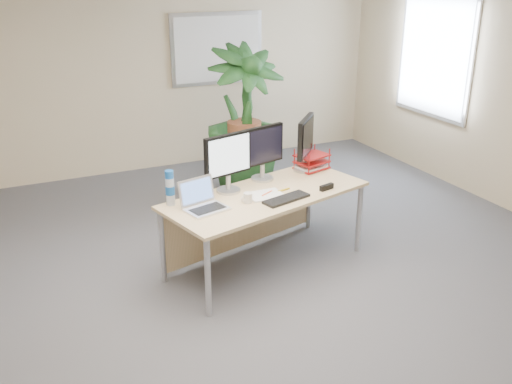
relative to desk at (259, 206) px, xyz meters
name	(u,v)px	position (x,y,z in m)	size (l,w,h in m)	color
floor	(263,325)	(-0.41, -0.96, -0.56)	(8.00, 8.00, 0.00)	#4B4B50
back_wall	(129,70)	(-0.41, 3.04, 0.79)	(7.00, 0.04, 2.70)	#CDB791
whiteboard	(217,49)	(0.79, 3.01, 0.99)	(1.30, 0.04, 0.95)	silver
window	(435,55)	(3.06, 1.34, 0.99)	(0.04, 1.30, 1.55)	silver
desk	(259,206)	(0.00, 0.00, 0.00)	(2.00, 1.23, 0.71)	tan
floor_plant	(244,134)	(0.58, 1.64, 0.19)	(0.84, 0.84, 1.50)	#163D1A
monitor_left	(228,159)	(-0.26, 0.09, 0.45)	(0.47, 0.22, 0.53)	#AEAFB3
monitor_right	(263,149)	(0.15, 0.24, 0.44)	(0.46, 0.21, 0.51)	#AEAFB3
monitor_dark	(306,141)	(0.64, 0.29, 0.45)	(0.35, 0.38, 0.53)	#AEAFB3
laptop	(203,202)	(-0.59, -0.17, 0.21)	(0.40, 0.37, 0.24)	white
keyboard	(286,199)	(0.12, -0.31, 0.16)	(0.43, 0.14, 0.02)	black
coffee_mug	(248,198)	(-0.20, -0.21, 0.19)	(0.11, 0.08, 0.09)	silver
spiral_notebook	(265,195)	(0.00, -0.14, 0.16)	(0.31, 0.23, 0.01)	white
orange_pen	(267,193)	(0.02, -0.13, 0.17)	(0.01, 0.01, 0.15)	#F44F1B
yellow_highlighter	(284,190)	(0.20, -0.10, 0.16)	(0.02, 0.02, 0.13)	gold
water_bottle	(170,189)	(-0.81, 0.02, 0.29)	(0.08, 0.08, 0.30)	silver
letter_tray	(312,163)	(0.72, 0.30, 0.22)	(0.36, 0.30, 0.14)	#A01314
stapler	(327,187)	(0.56, -0.24, 0.17)	(0.15, 0.04, 0.05)	black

